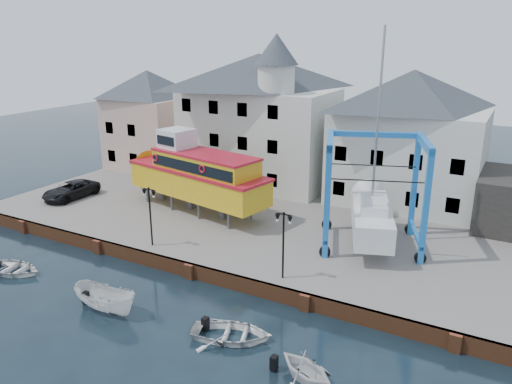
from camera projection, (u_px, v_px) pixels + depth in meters
The scene contains 15 objects.
ground at pixel (190, 278), 31.95m from camera, with size 140.00×140.00×0.00m, color black.
hardstanding at pixel (269, 218), 40.99m from camera, with size 44.00×22.00×1.00m, color slate.
quay_wall at pixel (191, 271), 31.89m from camera, with size 44.00×0.47×1.00m.
building_pink at pixel (150, 119), 53.34m from camera, with size 8.00×7.00×10.30m.
building_white_main at pixel (259, 117), 47.30m from camera, with size 14.00×8.30×14.00m.
building_white_right at pixel (409, 138), 41.69m from camera, with size 12.00×8.00×11.20m.
lamp_post_left at pixel (149, 202), 33.51m from camera, with size 1.12×0.32×4.20m.
lamp_post_right at pixel (284, 228), 28.94m from camera, with size 1.12×0.32×4.20m.
tour_boat at pixel (190, 173), 40.74m from camera, with size 15.40×6.46×6.53m.
travel_lift at pixel (371, 208), 34.63m from camera, with size 8.12×9.85×14.48m.
van at pixel (71, 190), 44.12m from camera, with size 2.39×5.19×1.44m, color black.
motorboat_a at pixel (107, 311), 28.23m from camera, with size 1.62×4.32×1.67m, color white.
motorboat_b at pixel (231, 339), 25.66m from camera, with size 3.02×4.22×0.87m, color white.
motorboat_c at pixel (306, 381), 22.53m from camera, with size 2.59×3.00×1.58m, color white.
motorboat_d at pixel (13, 273), 32.71m from camera, with size 2.89×4.04×0.84m, color white.
Camera 1 is at (17.52, -23.17, 15.02)m, focal length 35.00 mm.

